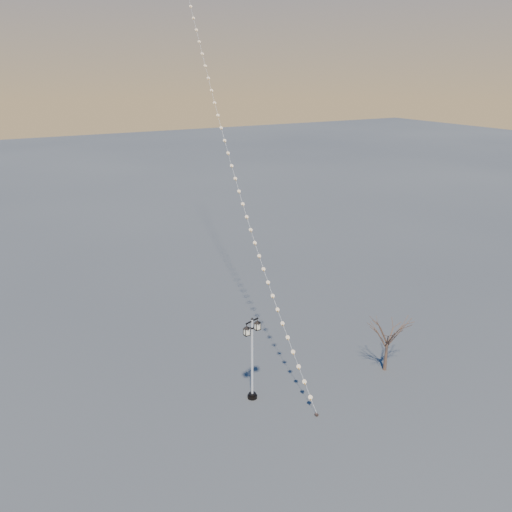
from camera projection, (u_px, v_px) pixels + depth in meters
ground at (293, 432)px, 28.60m from camera, size 300.00×300.00×0.00m
street_lamp at (252, 355)px, 30.57m from camera, size 1.35×0.78×5.52m
bare_tree at (388, 334)px, 33.66m from camera, size 2.36×2.36×3.91m
kite_train at (227, 114)px, 39.21m from camera, size 5.71×33.53×32.05m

